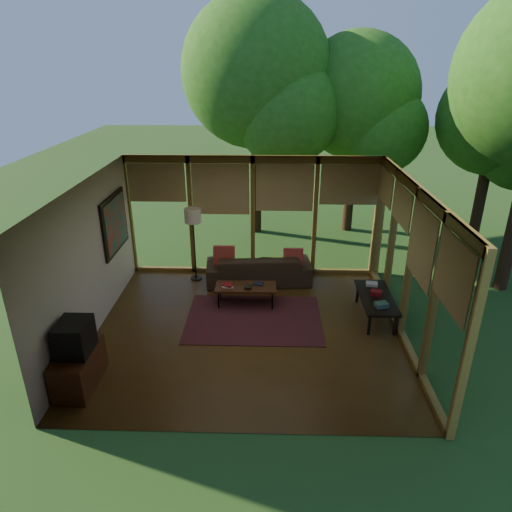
{
  "coord_description": "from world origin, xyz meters",
  "views": [
    {
      "loc": [
        0.35,
        -7.1,
        4.56
      ],
      "look_at": [
        0.12,
        0.7,
        1.18
      ],
      "focal_mm": 32.0,
      "sensor_mm": 36.0,
      "label": 1
    }
  ],
  "objects_px": {
    "coffee_table": "(246,288)",
    "side_console": "(376,298)",
    "sofa": "(259,268)",
    "floor_lamp": "(193,220)",
    "television": "(74,337)",
    "media_cabinet": "(79,368)"
  },
  "relations": [
    {
      "from": "sofa",
      "to": "floor_lamp",
      "type": "relative_size",
      "value": 1.38
    },
    {
      "from": "side_console",
      "to": "coffee_table",
      "type": "bearing_deg",
      "value": 170.65
    },
    {
      "from": "television",
      "to": "coffee_table",
      "type": "xyz_separation_m",
      "value": [
        2.36,
        2.52,
        -0.46
      ]
    },
    {
      "from": "sofa",
      "to": "media_cabinet",
      "type": "distance_m",
      "value": 4.44
    },
    {
      "from": "sofa",
      "to": "television",
      "type": "height_order",
      "value": "television"
    },
    {
      "from": "coffee_table",
      "to": "side_console",
      "type": "bearing_deg",
      "value": -9.35
    },
    {
      "from": "media_cabinet",
      "to": "floor_lamp",
      "type": "xyz_separation_m",
      "value": [
        1.2,
        3.68,
        1.11
      ]
    },
    {
      "from": "sofa",
      "to": "media_cabinet",
      "type": "relative_size",
      "value": 2.27
    },
    {
      "from": "sofa",
      "to": "side_console",
      "type": "distance_m",
      "value": 2.69
    },
    {
      "from": "television",
      "to": "floor_lamp",
      "type": "relative_size",
      "value": 0.33
    },
    {
      "from": "media_cabinet",
      "to": "television",
      "type": "bearing_deg",
      "value": 0.0
    },
    {
      "from": "media_cabinet",
      "to": "coffee_table",
      "type": "relative_size",
      "value": 0.83
    },
    {
      "from": "sofa",
      "to": "floor_lamp",
      "type": "bearing_deg",
      "value": -9.16
    },
    {
      "from": "floor_lamp",
      "to": "coffee_table",
      "type": "relative_size",
      "value": 1.38
    },
    {
      "from": "sofa",
      "to": "coffee_table",
      "type": "height_order",
      "value": "sofa"
    },
    {
      "from": "side_console",
      "to": "television",
      "type": "bearing_deg",
      "value": -156.44
    },
    {
      "from": "sofa",
      "to": "coffee_table",
      "type": "relative_size",
      "value": 1.89
    },
    {
      "from": "side_console",
      "to": "sofa",
      "type": "bearing_deg",
      "value": 146.92
    },
    {
      "from": "television",
      "to": "floor_lamp",
      "type": "distance_m",
      "value": 3.9
    },
    {
      "from": "floor_lamp",
      "to": "coffee_table",
      "type": "distance_m",
      "value": 1.94
    },
    {
      "from": "media_cabinet",
      "to": "television",
      "type": "height_order",
      "value": "television"
    },
    {
      "from": "sofa",
      "to": "floor_lamp",
      "type": "height_order",
      "value": "floor_lamp"
    }
  ]
}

